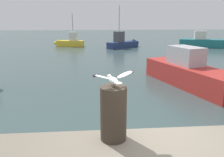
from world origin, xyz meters
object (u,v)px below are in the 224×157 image
(seagull, at_px, (113,79))
(boat_navy, at_px, (125,43))
(boat_teal, at_px, (208,43))
(boat_yellow, at_px, (68,42))
(boat_red, at_px, (199,76))
(mooring_post, at_px, (113,113))

(seagull, relative_size, boat_navy, 0.13)
(boat_teal, bearing_deg, boat_yellow, 171.65)
(boat_navy, bearing_deg, boat_teal, -3.91)
(boat_red, bearing_deg, boat_yellow, 114.37)
(boat_red, bearing_deg, boat_navy, 94.77)
(mooring_post, xyz_separation_m, boat_red, (4.15, 5.91, -1.06))
(mooring_post, bearing_deg, seagull, 110.66)
(seagull, relative_size, boat_red, 0.09)
(mooring_post, height_order, seagull, seagull)
(mooring_post, bearing_deg, boat_teal, 59.53)
(boat_teal, bearing_deg, seagull, -120.48)
(boat_yellow, xyz_separation_m, boat_teal, (14.74, -2.16, 0.06))
(mooring_post, xyz_separation_m, boat_navy, (2.94, 20.36, -1.12))
(seagull, bearing_deg, boat_red, 54.90)
(seagull, distance_m, boat_teal, 22.99)
(boat_teal, bearing_deg, boat_navy, 176.09)
(boat_navy, relative_size, boat_red, 0.69)
(mooring_post, relative_size, boat_red, 0.12)
(boat_teal, relative_size, boat_red, 0.92)
(mooring_post, bearing_deg, boat_red, 54.93)
(boat_yellow, xyz_separation_m, boat_red, (7.26, -16.02, 0.11))
(boat_navy, bearing_deg, seagull, -98.22)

